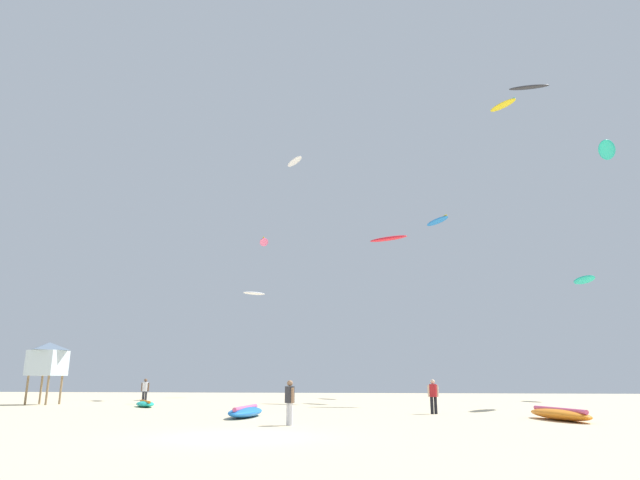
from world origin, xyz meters
TOP-DOWN VIEW (x-y plane):
  - ground_plane at (0.00, 0.00)m, footprint 120.00×120.00m
  - person_foreground at (0.67, 4.27)m, footprint 0.37×0.42m
  - person_midground at (-13.06, 21.39)m, footprint 0.57×0.39m
  - person_left at (6.19, 12.12)m, footprint 0.53×0.37m
  - kite_grounded_near at (-10.90, 17.03)m, footprint 2.64×3.23m
  - kite_grounded_mid at (-2.13, 8.44)m, footprint 1.26×4.10m
  - kite_grounded_far at (10.93, 8.33)m, footprint 2.22×4.32m
  - lifeguard_tower at (-19.43, 19.48)m, footprint 2.30×2.30m
  - kite_aloft_0 at (-10.28, 39.21)m, footprint 2.38×2.15m
  - kite_aloft_1 at (-8.03, 34.01)m, footprint 1.46×3.10m
  - kite_aloft_2 at (15.10, 32.55)m, footprint 2.52×2.75m
  - kite_aloft_3 at (20.74, 33.62)m, footprint 1.52×3.58m
  - kite_aloft_4 at (19.45, 21.77)m, footprint 2.54×3.93m
  - kite_aloft_5 at (16.27, 27.53)m, footprint 3.29×1.18m
  - kite_aloft_6 at (-5.32, 35.01)m, footprint 2.41×2.97m
  - kite_aloft_7 at (9.05, 40.37)m, footprint 2.73×3.75m
  - kite_aloft_8 at (4.05, 27.00)m, footprint 3.38×2.19m

SIDE VIEW (x-z plane):
  - ground_plane at x=0.00m, z-range 0.00..0.00m
  - kite_grounded_near at x=-10.90m, z-range -0.01..0.39m
  - kite_grounded_mid at x=-2.13m, z-range -0.01..0.48m
  - kite_grounded_far at x=10.93m, z-range -0.03..0.51m
  - person_foreground at x=0.67m, z-range 0.13..1.70m
  - person_left at x=6.19m, z-range 0.14..1.75m
  - person_midground at x=-13.06m, z-range 0.14..1.86m
  - lifeguard_tower at x=-19.43m, z-range 0.98..5.13m
  - kite_aloft_3 at x=20.74m, z-range 9.72..10.41m
  - kite_aloft_0 at x=-10.28m, z-range 10.30..10.64m
  - kite_aloft_8 at x=4.05m, z-range 12.44..12.92m
  - kite_aloft_1 at x=-8.03m, z-range 14.37..14.85m
  - kite_aloft_4 at x=19.45m, z-range 16.86..17.40m
  - kite_aloft_7 at x=9.05m, z-range 17.68..18.12m
  - kite_aloft_6 at x=-5.32m, z-range 23.13..23.44m
  - kite_aloft_5 at x=16.27m, z-range 25.32..25.90m
  - kite_aloft_2 at x=15.10m, z-range 26.53..26.95m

